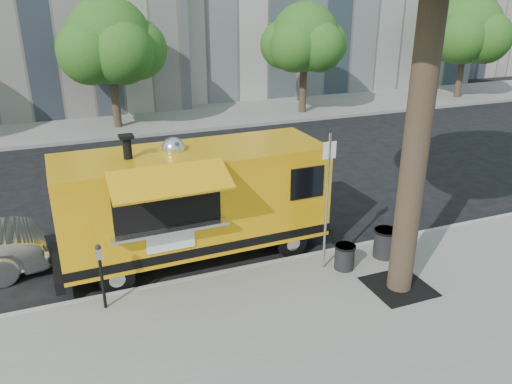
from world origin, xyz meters
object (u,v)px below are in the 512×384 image
far_tree_b (109,41)px  sign_post (327,195)px  far_tree_c (305,38)px  trash_bin_left (345,256)px  parking_meter (101,269)px  food_truck (193,200)px  far_tree_d (467,29)px  trash_bin_right (385,242)px

far_tree_b → sign_post: bearing=-79.9°
far_tree_c → sign_post: (-6.45, -13.95, -1.87)m
sign_post → trash_bin_left: sign_post is taller
far_tree_c → parking_meter: 17.82m
food_truck → trash_bin_left: food_truck is taller
far_tree_b → far_tree_d: 19.00m
trash_bin_left → trash_bin_right: (1.12, 0.13, 0.05)m
sign_post → parking_meter: (-4.55, 0.20, -0.87)m
far_tree_b → trash_bin_right: 15.25m
far_tree_b → food_truck: bearing=-89.2°
far_tree_c → sign_post: size_ratio=1.74×
sign_post → parking_meter: 4.64m
sign_post → food_truck: 2.97m
parking_meter → trash_bin_right: (6.07, -0.26, -0.48)m
far_tree_b → trash_bin_left: bearing=-78.5°
trash_bin_left → food_truck: bearing=145.4°
far_tree_b → sign_post: size_ratio=1.83×
trash_bin_left → trash_bin_right: trash_bin_right is taller
far_tree_d → sign_post: size_ratio=1.88×
far_tree_b → trash_bin_left: 15.13m
far_tree_b → trash_bin_right: (4.07, -14.31, -3.33)m
far_tree_c → parking_meter: (-11.00, -13.75, -2.74)m
sign_post → far_tree_c: bearing=65.2°
far_tree_c → food_truck: far_tree_c is taller
far_tree_b → far_tree_c: bearing=-1.9°
parking_meter → trash_bin_right: bearing=-2.5°
parking_meter → trash_bin_left: size_ratio=2.41×
far_tree_c → far_tree_d: (10.00, 0.20, 0.17)m
sign_post → far_tree_b: bearing=100.1°
trash_bin_left → trash_bin_right: size_ratio=0.84×
sign_post → food_truck: bearing=144.1°
sign_post → food_truck: sign_post is taller
far_tree_b → parking_meter: (-2.00, -14.05, -2.85)m
far_tree_d → sign_post: far_tree_d is taller
far_tree_c → trash_bin_right: size_ratio=7.93×
sign_post → trash_bin_right: sign_post is taller
far_tree_c → trash_bin_left: far_tree_c is taller
far_tree_d → far_tree_c: bearing=-178.9°
food_truck → trash_bin_left: (2.78, -1.92, -0.97)m
far_tree_b → food_truck: size_ratio=0.89×
parking_meter → trash_bin_right: parking_meter is taller
far_tree_c → far_tree_b: bearing=178.1°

